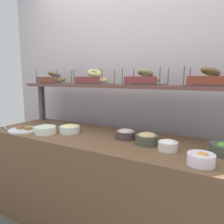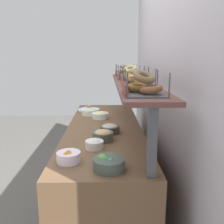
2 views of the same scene
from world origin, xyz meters
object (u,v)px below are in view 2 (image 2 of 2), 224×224
Objects in this scene: bowl_veggie_mix at (108,163)px; bagel_basket_everything at (137,79)px; bowl_cream_cheese at (94,144)px; bowl_hummus at (103,135)px; bowl_fruit_salad at (69,157)px; bagel_basket_plain at (130,75)px; bowl_egg_salad at (100,115)px; serving_spoon_near_plate at (88,106)px; bagel_basket_cinnamon_raisin at (143,86)px; bowl_scallion_spread at (90,112)px; bowl_tuna_salad at (110,128)px; serving_plate_white at (89,109)px; bagel_basket_poppy at (125,72)px.

bagel_basket_everything reaches higher than bowl_veggie_mix.
bowl_cream_cheese is 0.79× the size of bowl_hummus.
bagel_basket_plain reaches higher than bowl_fruit_salad.
bowl_egg_salad reaches higher than serving_spoon_near_plate.
bowl_egg_salad is 0.79m from bagel_basket_everything.
bowl_egg_salad is 1.06× the size of serving_spoon_near_plate.
bowl_egg_salad is at bearing 178.66° from bowl_cream_cheese.
bowl_veggie_mix is at bearing 16.44° from bowl_cream_cheese.
bagel_basket_cinnamon_raisin is at bearing 94.22° from bowl_fruit_salad.
bowl_scallion_spread is 0.51m from serving_spoon_near_plate.
bowl_fruit_salad is 1.80m from serving_spoon_near_plate.
bowl_tuna_salad reaches higher than bowl_cream_cheese.
bowl_scallion_spread is at bearing -161.74° from bowl_tuna_salad.
bowl_veggie_mix is 1.28m from bagel_basket_plain.
bowl_fruit_salad is at bearing -27.48° from bowl_hummus.
serving_plate_white is 1.21m from bagel_basket_everything.
bowl_hummus reaches higher than serving_spoon_near_plate.
serving_spoon_near_plate is (-1.39, -0.22, -0.04)m from bowl_hummus.
serving_spoon_near_plate is at bearing -166.79° from bowl_tuna_salad.
bagel_basket_plain is 1.01× the size of bagel_basket_cinnamon_raisin.
bowl_veggie_mix is at bearing -7.46° from bagel_basket_poppy.
bowl_veggie_mix is 0.57× the size of bagel_basket_everything.
bowl_fruit_salad is at bearing -0.63° from serving_plate_white.
bowl_egg_salad is at bearing -99.86° from bagel_basket_plain.
bowl_hummus is (0.72, 0.04, 0.00)m from bowl_egg_salad.
bowl_fruit_salad is at bearing -85.78° from bagel_basket_cinnamon_raisin.
serving_spoon_near_plate is at bearing -112.09° from bagel_basket_poppy.
bowl_fruit_salad is (1.12, -0.17, -0.00)m from bowl_egg_salad.
bowl_scallion_spread reaches higher than bowl_egg_salad.
bowl_egg_salad is at bearing -32.41° from bagel_basket_poppy.
bowl_hummus reaches higher than bowl_fruit_salad.
bagel_basket_poppy is at bearing 167.47° from bowl_hummus.
bagel_basket_poppy and bagel_basket_everything have the same top height.
bowl_cream_cheese is at bearing -21.71° from bagel_basket_plain.
bowl_hummus is 1.11× the size of bowl_fruit_salad.
bowl_egg_salad is 0.58× the size of bagel_basket_poppy.
bowl_scallion_spread reaches higher than bowl_cream_cheese.
bowl_egg_salad reaches higher than bowl_fruit_salad.
bagel_basket_cinnamon_raisin is at bearing -0.96° from bagel_basket_plain.
bagel_basket_poppy is at bearing 179.71° from bagel_basket_cinnamon_raisin.
bagel_basket_plain reaches higher than bagel_basket_everything.
bowl_veggie_mix is at bearing -20.29° from bagel_basket_everything.
bowl_egg_salad is 0.93× the size of bowl_veggie_mix.
bowl_tuna_salad is at bearing 156.17° from bowl_fruit_salad.
bowl_tuna_salad is 0.75m from bagel_basket_cinnamon_raisin.
bagel_basket_everything is at bearing 115.89° from bowl_hummus.
bowl_scallion_spread is 0.90m from bowl_hummus.
bowl_veggie_mix is 1.78m from bagel_basket_poppy.
bowl_hummus is 0.88× the size of bowl_veggie_mix.
bowl_hummus reaches higher than bowl_cream_cheese.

